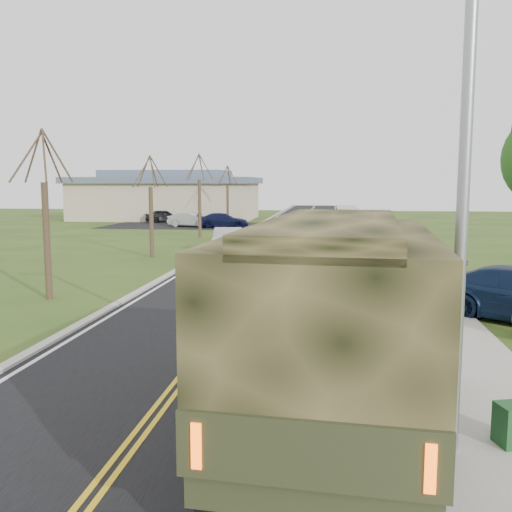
# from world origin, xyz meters

# --- Properties ---
(ground) EXTENTS (160.00, 160.00, 0.00)m
(ground) POSITION_xyz_m (0.00, 0.00, 0.00)
(ground) COLOR #2A4316
(ground) RESTS_ON ground
(road) EXTENTS (8.00, 120.00, 0.01)m
(road) POSITION_xyz_m (0.00, 40.00, 0.01)
(road) COLOR black
(road) RESTS_ON ground
(curb_right) EXTENTS (0.30, 120.00, 0.12)m
(curb_right) POSITION_xyz_m (4.15, 40.00, 0.06)
(curb_right) COLOR #9E998E
(curb_right) RESTS_ON ground
(sidewalk_right) EXTENTS (3.20, 120.00, 0.10)m
(sidewalk_right) POSITION_xyz_m (5.90, 40.00, 0.05)
(sidewalk_right) COLOR #9E998E
(sidewalk_right) RESTS_ON ground
(curb_left) EXTENTS (0.30, 120.00, 0.10)m
(curb_left) POSITION_xyz_m (-4.15, 40.00, 0.05)
(curb_left) COLOR #9E998E
(curb_left) RESTS_ON ground
(street_light) EXTENTS (1.65, 0.22, 8.00)m
(street_light) POSITION_xyz_m (4.90, -0.50, 4.43)
(street_light) COLOR gray
(street_light) RESTS_ON ground
(bare_tree_a) EXTENTS (1.93, 2.26, 6.08)m
(bare_tree_a) POSITION_xyz_m (-7.00, 10.00, 2.63)
(bare_tree_a) COLOR #38281C
(bare_tree_a) RESTS_ON ground
(bare_tree_b) EXTENTS (1.83, 2.14, 5.73)m
(bare_tree_b) POSITION_xyz_m (-7.00, 22.00, 2.48)
(bare_tree_b) COLOR #38281C
(bare_tree_b) RESTS_ON ground
(bare_tree_c) EXTENTS (2.04, 2.39, 6.42)m
(bare_tree_c) POSITION_xyz_m (-7.00, 34.00, 2.78)
(bare_tree_c) COLOR #38281C
(bare_tree_c) RESTS_ON ground
(bare_tree_d) EXTENTS (1.88, 2.20, 5.91)m
(bare_tree_d) POSITION_xyz_m (-7.00, 46.00, 2.55)
(bare_tree_d) COLOR #38281C
(bare_tree_d) RESTS_ON ground
(commercial_building) EXTENTS (25.50, 21.50, 5.65)m
(commercial_building) POSITION_xyz_m (-15.98, 55.97, 2.69)
(commercial_building) COLOR tan
(commercial_building) RESTS_ON ground
(military_truck) EXTENTS (3.09, 7.55, 3.68)m
(military_truck) POSITION_xyz_m (3.18, -0.61, 2.11)
(military_truck) COLOR black
(military_truck) RESTS_ON ground
(suv_champagne) EXTENTS (2.29, 4.53, 1.23)m
(suv_champagne) POSITION_xyz_m (-2.26, 21.99, 0.61)
(suv_champagne) COLOR #947153
(suv_champagne) RESTS_ON ground
(sedan_silver) EXTENTS (2.15, 4.79, 1.53)m
(sedan_silver) POSITION_xyz_m (-3.00, 24.11, 0.76)
(sedan_silver) COLOR silver
(sedan_silver) RESTS_ON ground
(lot_car_dark) EXTENTS (4.40, 2.90, 1.39)m
(lot_car_dark) POSITION_xyz_m (-14.60, 50.00, 0.70)
(lot_car_dark) COLOR black
(lot_car_dark) RESTS_ON ground
(lot_car_silver) EXTENTS (4.59, 2.28, 1.45)m
(lot_car_silver) POSITION_xyz_m (-10.29, 44.32, 0.72)
(lot_car_silver) COLOR #B9B9BE
(lot_car_silver) RESTS_ON ground
(lot_car_navy) EXTENTS (5.02, 2.65, 1.39)m
(lot_car_navy) POSITION_xyz_m (-7.02, 43.76, 0.69)
(lot_car_navy) COLOR black
(lot_car_navy) RESTS_ON ground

